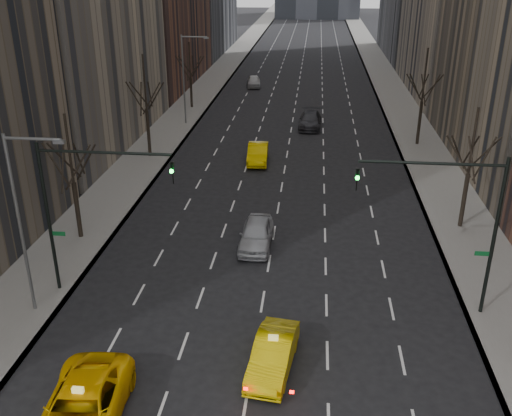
# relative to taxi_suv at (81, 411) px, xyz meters

# --- Properties ---
(sidewalk_left) EXTENTS (4.50, 320.00, 0.15)m
(sidewalk_left) POSITION_rel_taxi_suv_xyz_m (-6.40, 67.27, -0.79)
(sidewalk_left) COLOR slate
(sidewalk_left) RESTS_ON ground
(sidewalk_right) EXTENTS (4.50, 320.00, 0.15)m
(sidewalk_right) POSITION_rel_taxi_suv_xyz_m (18.10, 67.27, -0.79)
(sidewalk_right) COLOR slate
(sidewalk_right) RESTS_ON ground
(tree_lw_b) EXTENTS (3.36, 3.50, 7.82)m
(tree_lw_b) POSITION_rel_taxi_suv_xyz_m (-6.15, 15.27, 2.86)
(tree_lw_b) COLOR black
(tree_lw_b) RESTS_ON ground
(tree_lw_c) EXTENTS (3.36, 3.50, 8.74)m
(tree_lw_c) POSITION_rel_taxi_suv_xyz_m (-6.15, 31.27, 3.18)
(tree_lw_c) COLOR black
(tree_lw_c) RESTS_ON ground
(tree_lw_d) EXTENTS (3.36, 3.50, 7.36)m
(tree_lw_d) POSITION_rel_taxi_suv_xyz_m (-6.15, 49.27, 2.70)
(tree_lw_d) COLOR black
(tree_lw_d) RESTS_ON ground
(tree_rw_b) EXTENTS (3.36, 3.50, 7.82)m
(tree_rw_b) POSITION_rel_taxi_suv_xyz_m (17.85, 19.27, 2.86)
(tree_rw_b) COLOR black
(tree_rw_b) RESTS_ON ground
(tree_rw_c) EXTENTS (3.36, 3.50, 8.74)m
(tree_rw_c) POSITION_rel_taxi_suv_xyz_m (17.85, 37.27, 3.18)
(tree_rw_c) COLOR black
(tree_rw_c) RESTS_ON ground
(traffic_mast_left) EXTENTS (6.69, 0.39, 8.00)m
(traffic_mast_left) POSITION_rel_taxi_suv_xyz_m (-3.25, 9.26, 4.63)
(traffic_mast_left) COLOR black
(traffic_mast_left) RESTS_ON ground
(traffic_mast_right) EXTENTS (6.69, 0.39, 8.00)m
(traffic_mast_right) POSITION_rel_taxi_suv_xyz_m (14.96, 9.26, 4.63)
(traffic_mast_right) COLOR black
(traffic_mast_right) RESTS_ON ground
(streetlight_near) EXTENTS (2.83, 0.22, 9.00)m
(streetlight_near) POSITION_rel_taxi_suv_xyz_m (-4.98, 7.27, 4.76)
(streetlight_near) COLOR slate
(streetlight_near) RESTS_ON ground
(streetlight_far) EXTENTS (2.83, 0.22, 9.00)m
(streetlight_far) POSITION_rel_taxi_suv_xyz_m (-4.98, 42.27, 4.76)
(streetlight_far) COLOR slate
(streetlight_far) RESTS_ON ground
(taxi_suv) EXTENTS (3.35, 6.40, 1.72)m
(taxi_suv) POSITION_rel_taxi_suv_xyz_m (0.00, 0.00, 0.00)
(taxi_suv) COLOR #FFBF05
(taxi_suv) RESTS_ON ground
(taxi_sedan) EXTENTS (2.15, 4.70, 1.50)m
(taxi_sedan) POSITION_rel_taxi_suv_xyz_m (6.76, 4.12, -0.11)
(taxi_sedan) COLOR #DEBC04
(taxi_sedan) RESTS_ON ground
(silver_sedan_ahead) EXTENTS (1.97, 4.77, 1.62)m
(silver_sedan_ahead) POSITION_rel_taxi_suv_xyz_m (4.91, 15.37, -0.05)
(silver_sedan_ahead) COLOR #A7A9AF
(silver_sedan_ahead) RESTS_ON ground
(far_taxi) EXTENTS (1.92, 4.89, 1.59)m
(far_taxi) POSITION_rel_taxi_suv_xyz_m (3.45, 30.91, -0.07)
(far_taxi) COLOR #EAC104
(far_taxi) RESTS_ON ground
(far_suv_grey) EXTENTS (2.44, 5.51, 1.57)m
(far_suv_grey) POSITION_rel_taxi_suv_xyz_m (7.74, 42.33, -0.07)
(far_suv_grey) COLOR #2D2D32
(far_suv_grey) RESTS_ON ground
(far_car_white) EXTENTS (2.22, 4.51, 1.48)m
(far_car_white) POSITION_rel_taxi_suv_xyz_m (-0.20, 62.00, -0.12)
(far_car_white) COLOR #B8B8B8
(far_car_white) RESTS_ON ground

